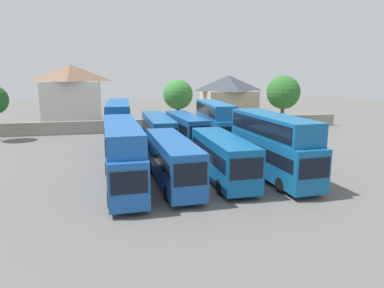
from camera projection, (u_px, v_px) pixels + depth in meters
ground at (167, 140)px, 44.84m from camera, size 140.00×140.00×0.00m
depot_boundary_wall at (160, 125)px, 51.20m from camera, size 56.00×0.50×1.80m
bus_1 at (122, 152)px, 25.98m from camera, size 2.92×11.98×4.83m
bus_2 at (173, 159)px, 26.72m from camera, size 2.92×10.92×3.55m
bus_3 at (223, 156)px, 27.79m from camera, size 2.79×10.19×3.52m
bus_4 at (273, 143)px, 28.44m from camera, size 3.31×11.36×5.12m
bus_5 at (119, 122)px, 39.82m from camera, size 2.81×11.99×5.16m
bus_6 at (158, 129)px, 41.21m from camera, size 2.81×11.97×3.43m
bus_7 at (186, 128)px, 41.86m from camera, size 3.36×11.02×3.47m
bus_8 at (215, 120)px, 42.44m from camera, size 2.77×10.98×4.89m
house_terrace_left at (72, 95)px, 56.15m from camera, size 8.95×8.02×9.63m
house_terrace_centre at (228, 98)px, 61.91m from camera, size 8.92×8.02×7.88m
tree_left_of_lot at (283, 93)px, 52.11m from camera, size 4.92×4.92×7.97m
tree_behind_wall at (178, 95)px, 53.39m from camera, size 4.50×4.50×7.37m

